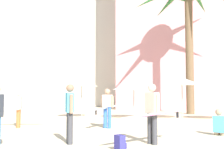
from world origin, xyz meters
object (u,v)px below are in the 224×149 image
object	(u,v)px
cafe_umbrella_3	(134,85)
person_near_left	(220,126)
person_mid_left	(108,107)
person_far_left	(20,107)
person_mid_right	(70,111)
person_mid_center	(152,112)
cafe_umbrella_1	(82,83)
backpack	(120,143)
cafe_umbrella_4	(182,81)

from	to	relation	value
cafe_umbrella_3	person_near_left	distance (m)	7.31
person_mid_left	person_far_left	size ratio (longest dim) A/B	1.07
cafe_umbrella_3	person_mid_right	distance (m)	8.89
person_mid_center	cafe_umbrella_3	bearing A→B (deg)	-126.84
cafe_umbrella_1	person_mid_left	size ratio (longest dim) A/B	0.82
person_mid_left	person_mid_right	world-z (taller)	person_mid_right
person_far_left	person_mid_center	distance (m)	6.90
cafe_umbrella_3	person_mid_center	distance (m)	8.70
cafe_umbrella_3	backpack	distance (m)	9.78
backpack	person_mid_center	bearing A→B (deg)	13.35
person_mid_right	person_near_left	bearing A→B (deg)	-178.13
cafe_umbrella_4	person_far_left	xyz separation A→B (m)	(-7.33, -5.13, -1.31)
cafe_umbrella_1	person_mid_center	world-z (taller)	cafe_umbrella_1
cafe_umbrella_1	person_mid_right	bearing A→B (deg)	-75.31
backpack	person_mid_left	xyz separation A→B (m)	(-1.34, 4.89, 0.72)
person_near_left	person_far_left	size ratio (longest dim) A/B	0.38
cafe_umbrella_3	person_mid_center	bearing A→B (deg)	-79.87
cafe_umbrella_4	person_mid_right	world-z (taller)	cafe_umbrella_4
cafe_umbrella_3	backpack	world-z (taller)	cafe_umbrella_3
person_far_left	person_mid_center	world-z (taller)	person_mid_center
cafe_umbrella_3	cafe_umbrella_4	xyz separation A→B (m)	(2.80, -0.06, 0.21)
cafe_umbrella_4	person_mid_left	world-z (taller)	cafe_umbrella_4
cafe_umbrella_1	person_far_left	size ratio (longest dim) A/B	0.87
cafe_umbrella_4	backpack	distance (m)	9.95
backpack	person_far_left	distance (m)	6.89
backpack	person_near_left	world-z (taller)	person_near_left
cafe_umbrella_4	backpack	world-z (taller)	cafe_umbrella_4
cafe_umbrella_1	backpack	size ratio (longest dim) A/B	5.49
cafe_umbrella_3	person_mid_left	distance (m)	4.85
backpack	person_mid_right	world-z (taller)	person_mid_right
cafe_umbrella_4	person_mid_left	distance (m)	5.89
cafe_umbrella_4	person_near_left	distance (m)	6.31
cafe_umbrella_1	cafe_umbrella_3	distance (m)	3.22
person_near_left	person_far_left	distance (m)	8.42
backpack	person_far_left	world-z (taller)	person_far_left
person_far_left	person_mid_right	bearing A→B (deg)	-66.58
cafe_umbrella_4	cafe_umbrella_3	bearing A→B (deg)	178.87
backpack	cafe_umbrella_4	bearing A→B (deg)	37.08
cafe_umbrella_1	cafe_umbrella_3	size ratio (longest dim) A/B	0.90
cafe_umbrella_1	person_mid_left	world-z (taller)	cafe_umbrella_1
cafe_umbrella_1	person_near_left	world-z (taller)	cafe_umbrella_1
cafe_umbrella_1	cafe_umbrella_3	world-z (taller)	cafe_umbrella_1
backpack	person_near_left	xyz separation A→B (m)	(3.09, 3.59, 0.13)
person_mid_left	person_near_left	bearing A→B (deg)	-93.13
cafe_umbrella_1	cafe_umbrella_3	xyz separation A→B (m)	(3.22, 0.06, -0.12)
cafe_umbrella_1	cafe_umbrella_4	size ratio (longest dim) A/B	0.95
person_near_left	person_mid_left	bearing A→B (deg)	93.93
cafe_umbrella_3	backpack	size ratio (longest dim) A/B	6.08
cafe_umbrella_4	person_mid_right	distance (m)	9.57
cafe_umbrella_1	person_near_left	xyz separation A→B (m)	(7.05, -5.94, -1.79)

